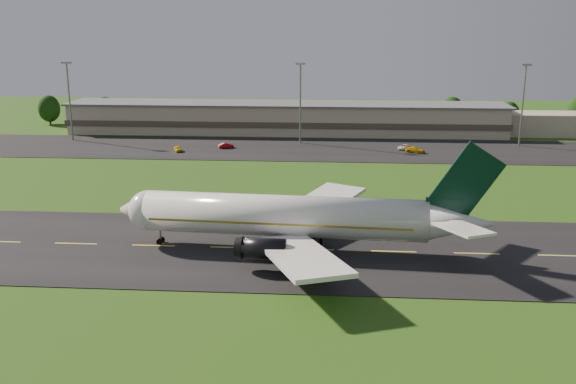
# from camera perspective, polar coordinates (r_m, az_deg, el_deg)

# --- Properties ---
(ground) EXTENTS (360.00, 360.00, 0.00)m
(ground) POSITION_cam_1_polar(r_m,az_deg,el_deg) (88.54, -5.00, -4.99)
(ground) COLOR #204A12
(ground) RESTS_ON ground
(taxiway) EXTENTS (220.00, 30.00, 0.10)m
(taxiway) POSITION_cam_1_polar(r_m,az_deg,el_deg) (88.52, -5.00, -4.96)
(taxiway) COLOR black
(taxiway) RESTS_ON ground
(apron) EXTENTS (260.00, 30.00, 0.10)m
(apron) POSITION_cam_1_polar(r_m,az_deg,el_deg) (157.66, -0.89, 3.88)
(apron) COLOR black
(apron) RESTS_ON ground
(airliner) EXTENTS (51.30, 42.09, 15.57)m
(airliner) POSITION_cam_1_polar(r_m,az_deg,el_deg) (86.12, 0.24, -2.24)
(airliner) COLOR white
(airliner) RESTS_ON ground
(terminal) EXTENTS (145.00, 16.00, 8.40)m
(terminal) POSITION_cam_1_polar(r_m,az_deg,el_deg) (180.41, 1.82, 6.53)
(terminal) COLOR #BAA88E
(terminal) RESTS_ON ground
(light_mast_west) EXTENTS (2.40, 1.20, 20.35)m
(light_mast_west) POSITION_cam_1_polar(r_m,az_deg,el_deg) (176.99, -18.91, 8.45)
(light_mast_west) COLOR gray
(light_mast_west) RESTS_ON ground
(light_mast_centre) EXTENTS (2.40, 1.20, 20.35)m
(light_mast_centre) POSITION_cam_1_polar(r_m,az_deg,el_deg) (163.34, 1.10, 8.76)
(light_mast_centre) COLOR gray
(light_mast_centre) RESTS_ON ground
(light_mast_east) EXTENTS (2.40, 1.20, 20.35)m
(light_mast_east) POSITION_cam_1_polar(r_m,az_deg,el_deg) (169.56, 20.20, 8.09)
(light_mast_east) COLOR gray
(light_mast_east) RESTS_ON ground
(tree_line) EXTENTS (192.64, 8.90, 10.20)m
(tree_line) POSITION_cam_1_polar(r_m,az_deg,el_deg) (192.03, 12.30, 6.99)
(tree_line) COLOR black
(tree_line) RESTS_ON ground
(service_vehicle_a) EXTENTS (2.93, 4.10, 1.30)m
(service_vehicle_a) POSITION_cam_1_polar(r_m,az_deg,el_deg) (156.12, -9.76, 3.82)
(service_vehicle_a) COLOR gold
(service_vehicle_a) RESTS_ON apron
(service_vehicle_b) EXTENTS (3.99, 2.75, 1.25)m
(service_vehicle_b) POSITION_cam_1_polar(r_m,az_deg,el_deg) (158.67, -5.53, 4.13)
(service_vehicle_b) COLOR #A20A13
(service_vehicle_b) RESTS_ON apron
(service_vehicle_c) EXTENTS (4.26, 4.57, 1.19)m
(service_vehicle_c) POSITION_cam_1_polar(r_m,az_deg,el_deg) (158.82, 10.30, 3.96)
(service_vehicle_c) COLOR silver
(service_vehicle_c) RESTS_ON apron
(service_vehicle_d) EXTENTS (5.12, 3.96, 1.38)m
(service_vehicle_d) POSITION_cam_1_polar(r_m,az_deg,el_deg) (155.26, 11.23, 3.71)
(service_vehicle_d) COLOR #CF980C
(service_vehicle_d) RESTS_ON apron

